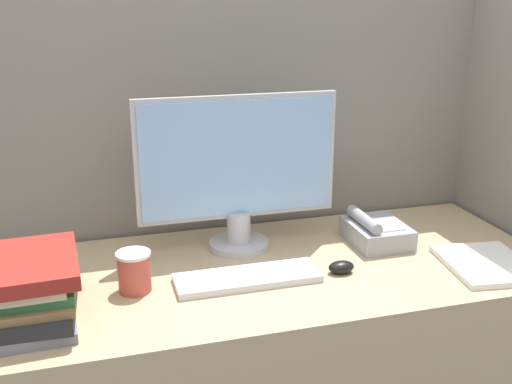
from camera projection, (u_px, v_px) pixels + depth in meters
The scene contains 9 objects.
cubicle_panel_rear at pixel (233, 201), 2.03m from camera, with size 2.07×0.04×1.67m.
desk at pixel (265, 380), 1.83m from camera, with size 1.67×0.68×0.76m.
monitor at pixel (238, 173), 1.78m from camera, with size 0.61×0.18×0.47m.
keyboard at pixel (247, 278), 1.62m from camera, with size 0.39×0.13×0.02m.
mouse at pixel (341, 267), 1.67m from camera, with size 0.07×0.05×0.04m.
coffee_cup at pixel (134, 272), 1.56m from camera, with size 0.09×0.09×0.11m.
book_stack at pixel (27, 290), 1.41m from camera, with size 0.26×0.31×0.16m.
desk_telephone at pixel (376, 232), 1.87m from camera, with size 0.17×0.21×0.10m.
paper_pile at pixel (487, 264), 1.71m from camera, with size 0.26×0.30×0.02m.
Camera 1 is at (-0.46, -1.15, 1.50)m, focal length 42.00 mm.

